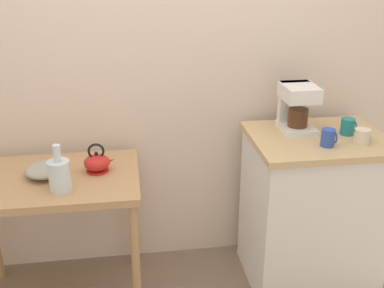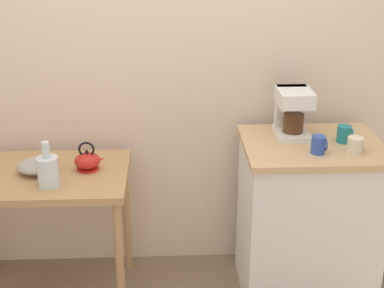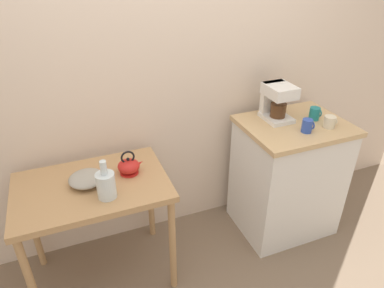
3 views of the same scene
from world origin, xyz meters
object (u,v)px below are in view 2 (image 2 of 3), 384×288
Objects in this scene: bowl_stoneware at (38,166)px; mug_dark_teal at (344,134)px; teakettle at (88,161)px; coffee_maker at (293,110)px; mug_small_cream at (356,145)px; glass_carafe_vase at (48,171)px; mug_blue at (319,145)px.

mug_dark_teal is (1.61, -0.01, 0.15)m from bowl_stoneware.
coffee_maker is (1.10, 0.09, 0.23)m from teakettle.
bowl_stoneware is 1.64m from mug_small_cream.
glass_carafe_vase reaches higher than mug_dark_teal.
mug_dark_teal is 0.99× the size of mug_blue.
mug_small_cream is 0.94× the size of mug_blue.
glass_carafe_vase is at bearing -179.26° from mug_blue.
mug_blue is at bearing -5.99° from bowl_stoneware.
bowl_stoneware is 1.26× the size of teakettle.
mug_dark_teal is (1.52, 0.16, 0.11)m from glass_carafe_vase.
mug_small_cream is at bearing -7.04° from teakettle.
glass_carafe_vase reaches higher than teakettle.
mug_small_cream is (1.37, -0.17, 0.13)m from teakettle.
mug_small_cream is (1.63, -0.15, 0.15)m from bowl_stoneware.
teakettle is at bearing 178.80° from mug_dark_teal.
bowl_stoneware is at bearing -175.46° from coffee_maker.
mug_dark_teal is at bearing -0.35° from bowl_stoneware.
coffee_maker is at bearing 136.25° from mug_small_cream.
mug_dark_teal is at bearing -1.20° from teakettle.
mug_dark_teal is 1.05× the size of mug_small_cream.
glass_carafe_vase is (-0.17, -0.19, 0.03)m from teakettle.
bowl_stoneware is 0.20m from glass_carafe_vase.
teakettle is 0.70× the size of glass_carafe_vase.
teakettle is 1.20m from mug_blue.
teakettle is 0.64× the size of coffee_maker.
mug_small_cream is at bearing 0.67° from glass_carafe_vase.
glass_carafe_vase is at bearing -174.05° from mug_dark_teal.
teakettle is at bearing 48.09° from glass_carafe_vase.
coffee_maker is at bearing 107.58° from mug_blue.
mug_dark_teal is (0.26, -0.12, -0.10)m from coffee_maker.
bowl_stoneware is 1.62m from mug_dark_teal.
glass_carafe_vase is 2.75× the size of mug_small_cream.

